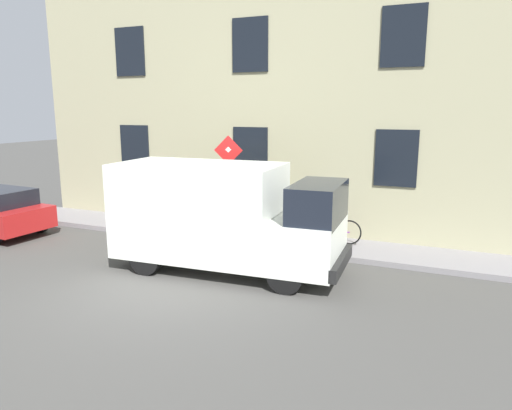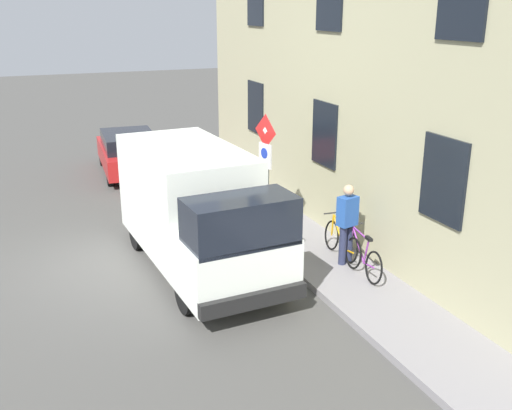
{
  "view_description": "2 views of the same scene",
  "coord_description": "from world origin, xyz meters",
  "px_view_note": "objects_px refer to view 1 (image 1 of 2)",
  "views": [
    {
      "loc": [
        -7.86,
        -5.68,
        3.74
      ],
      "look_at": [
        2.54,
        -1.23,
        1.41
      ],
      "focal_mm": 33.02,
      "sensor_mm": 36.0,
      "label": 1
    },
    {
      "loc": [
        -1.75,
        -11.95,
        5.28
      ],
      "look_at": [
        2.94,
        -0.72,
        1.18
      ],
      "focal_mm": 41.4,
      "sensor_mm": 36.0,
      "label": 2
    }
  ],
  "objects_px": {
    "sign_post_stacked": "(229,174)",
    "bicycle_purple": "(331,228)",
    "bicycle_orange": "(304,226)",
    "delivery_van": "(223,215)",
    "pedestrian": "(312,207)"
  },
  "relations": [
    {
      "from": "sign_post_stacked",
      "to": "bicycle_purple",
      "type": "xyz_separation_m",
      "value": [
        0.98,
        -2.62,
        -1.49
      ]
    },
    {
      "from": "bicycle_orange",
      "to": "delivery_van",
      "type": "bearing_deg",
      "value": 74.94
    },
    {
      "from": "delivery_van",
      "to": "bicycle_orange",
      "type": "relative_size",
      "value": 3.17
    },
    {
      "from": "sign_post_stacked",
      "to": "bicycle_purple",
      "type": "bearing_deg",
      "value": -69.53
    },
    {
      "from": "sign_post_stacked",
      "to": "pedestrian",
      "type": "bearing_deg",
      "value": -66.43
    },
    {
      "from": "sign_post_stacked",
      "to": "pedestrian",
      "type": "xyz_separation_m",
      "value": [
        0.92,
        -2.1,
        -0.93
      ]
    },
    {
      "from": "delivery_van",
      "to": "pedestrian",
      "type": "relative_size",
      "value": 3.16
    },
    {
      "from": "delivery_van",
      "to": "bicycle_purple",
      "type": "xyz_separation_m",
      "value": [
        2.9,
        -1.82,
        -0.82
      ]
    },
    {
      "from": "bicycle_purple",
      "to": "bicycle_orange",
      "type": "bearing_deg",
      "value": 6.4
    },
    {
      "from": "delivery_van",
      "to": "pedestrian",
      "type": "xyz_separation_m",
      "value": [
        2.83,
        -1.3,
        -0.26
      ]
    },
    {
      "from": "bicycle_orange",
      "to": "pedestrian",
      "type": "relative_size",
      "value": 1.0
    },
    {
      "from": "delivery_van",
      "to": "bicycle_purple",
      "type": "bearing_deg",
      "value": 54.66
    },
    {
      "from": "sign_post_stacked",
      "to": "pedestrian",
      "type": "height_order",
      "value": "sign_post_stacked"
    },
    {
      "from": "bicycle_purple",
      "to": "delivery_van",
      "type": "bearing_deg",
      "value": 64.26
    },
    {
      "from": "sign_post_stacked",
      "to": "delivery_van",
      "type": "height_order",
      "value": "sign_post_stacked"
    }
  ]
}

